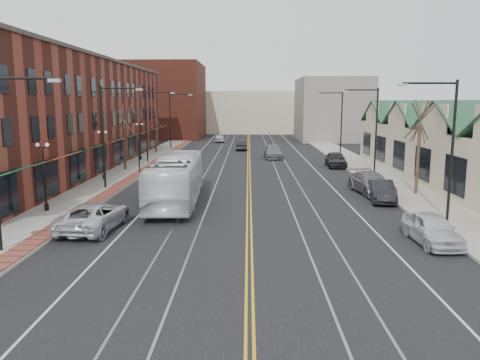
{
  "coord_description": "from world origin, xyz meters",
  "views": [
    {
      "loc": [
        -0.06,
        -20.59,
        6.97
      ],
      "look_at": [
        -0.58,
        8.78,
        2.0
      ],
      "focal_mm": 35.0,
      "sensor_mm": 36.0,
      "label": 1
    }
  ],
  "objects_px": {
    "parked_car_b": "(381,191)",
    "parked_car_d": "(336,159)",
    "parked_suv": "(94,216)",
    "transit_bus": "(176,180)",
    "parked_car_a": "(432,229)",
    "parked_car_c": "(371,183)"
  },
  "relations": [
    {
      "from": "transit_bus",
      "to": "parked_suv",
      "type": "distance_m",
      "value": 7.72
    },
    {
      "from": "parked_suv",
      "to": "parked_car_b",
      "type": "xyz_separation_m",
      "value": [
        17.76,
        7.72,
        -0.04
      ]
    },
    {
      "from": "parked_car_d",
      "to": "parked_car_b",
      "type": "bearing_deg",
      "value": -87.78
    },
    {
      "from": "transit_bus",
      "to": "parked_suv",
      "type": "height_order",
      "value": "transit_bus"
    },
    {
      "from": "parked_car_b",
      "to": "parked_car_d",
      "type": "bearing_deg",
      "value": 97.52
    },
    {
      "from": "transit_bus",
      "to": "parked_car_a",
      "type": "relative_size",
      "value": 2.68
    },
    {
      "from": "parked_car_a",
      "to": "parked_car_b",
      "type": "height_order",
      "value": "parked_car_a"
    },
    {
      "from": "transit_bus",
      "to": "parked_car_d",
      "type": "distance_m",
      "value": 23.19
    },
    {
      "from": "parked_suv",
      "to": "transit_bus",
      "type": "bearing_deg",
      "value": -112.3
    },
    {
      "from": "parked_suv",
      "to": "parked_car_c",
      "type": "relative_size",
      "value": 1.01
    },
    {
      "from": "parked_car_a",
      "to": "parked_car_d",
      "type": "bearing_deg",
      "value": 86.99
    },
    {
      "from": "parked_car_a",
      "to": "parked_car_d",
      "type": "xyz_separation_m",
      "value": [
        0.3,
        27.26,
        0.06
      ]
    },
    {
      "from": "parked_suv",
      "to": "parked_car_b",
      "type": "distance_m",
      "value": 19.37
    },
    {
      "from": "transit_bus",
      "to": "parked_car_c",
      "type": "bearing_deg",
      "value": -167.51
    },
    {
      "from": "parked_car_b",
      "to": "parked_car_d",
      "type": "relative_size",
      "value": 0.92
    },
    {
      "from": "transit_bus",
      "to": "parked_car_d",
      "type": "xyz_separation_m",
      "value": [
        14.3,
        18.24,
        -0.84
      ]
    },
    {
      "from": "parked_car_a",
      "to": "parked_car_d",
      "type": "distance_m",
      "value": 27.26
    },
    {
      "from": "parked_suv",
      "to": "parked_car_d",
      "type": "xyz_separation_m",
      "value": [
        17.76,
        25.08,
        0.05
      ]
    },
    {
      "from": "transit_bus",
      "to": "parked_car_a",
      "type": "height_order",
      "value": "transit_bus"
    },
    {
      "from": "parked_car_a",
      "to": "parked_car_d",
      "type": "relative_size",
      "value": 0.92
    },
    {
      "from": "transit_bus",
      "to": "parked_car_d",
      "type": "height_order",
      "value": "transit_bus"
    },
    {
      "from": "transit_bus",
      "to": "parked_suv",
      "type": "relative_size",
      "value": 2.14
    }
  ]
}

